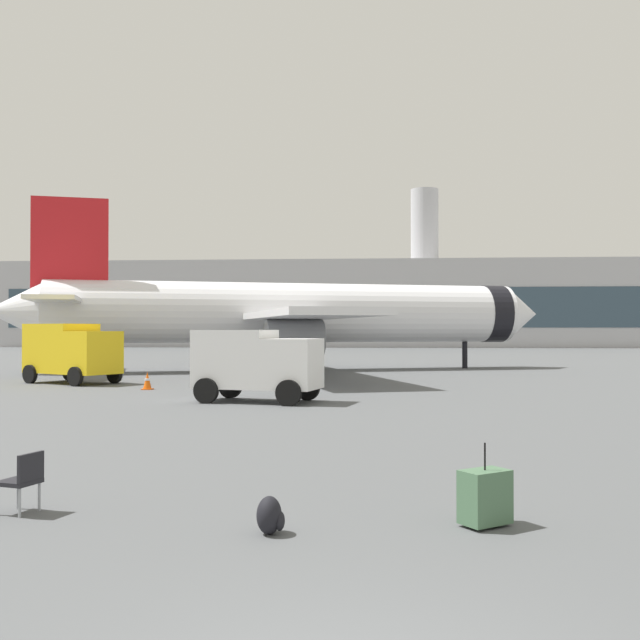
# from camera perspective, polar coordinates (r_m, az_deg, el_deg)

# --- Properties ---
(airplane_at_gate) EXTENTS (34.95, 31.92, 10.50)m
(airplane_at_gate) POSITION_cam_1_polar(r_m,az_deg,el_deg) (46.38, -2.52, 0.53)
(airplane_at_gate) COLOR white
(airplane_at_gate) RESTS_ON ground
(service_truck) EXTENTS (5.27, 4.26, 2.90)m
(service_truck) POSITION_cam_1_polar(r_m,az_deg,el_deg) (37.28, -18.95, -2.26)
(service_truck) COLOR yellow
(service_truck) RESTS_ON ground
(cargo_van) EXTENTS (4.73, 3.14, 2.60)m
(cargo_van) POSITION_cam_1_polar(r_m,az_deg,el_deg) (26.26, -5.04, -3.28)
(cargo_van) COLOR white
(cargo_van) RESTS_ON ground
(safety_cone_near) EXTENTS (0.44, 0.44, 0.77)m
(safety_cone_near) POSITION_cam_1_polar(r_m,az_deg,el_deg) (32.52, -13.41, -4.67)
(safety_cone_near) COLOR #F2590C
(safety_cone_near) RESTS_ON ground
(safety_cone_mid) EXTENTS (0.44, 0.44, 0.61)m
(safety_cone_mid) POSITION_cam_1_polar(r_m,az_deg,el_deg) (52.24, -1.40, -3.30)
(safety_cone_mid) COLOR #F2590C
(safety_cone_mid) RESTS_ON ground
(rolling_suitcase) EXTENTS (0.75, 0.70, 1.10)m
(rolling_suitcase) POSITION_cam_1_polar(r_m,az_deg,el_deg) (10.08, 12.84, -13.38)
(rolling_suitcase) COLOR #476B4C
(rolling_suitcase) RESTS_ON ground
(traveller_backpack) EXTENTS (0.36, 0.40, 0.48)m
(traveller_backpack) POSITION_cam_1_polar(r_m,az_deg,el_deg) (9.54, -3.92, -15.10)
(traveller_backpack) COLOR black
(traveller_backpack) RESTS_ON ground
(gate_chair) EXTENTS (0.59, 0.59, 0.86)m
(gate_chair) POSITION_cam_1_polar(r_m,az_deg,el_deg) (11.27, -22.29, -11.44)
(gate_chair) COLOR black
(gate_chair) RESTS_ON ground
(terminal_building) EXTENTS (98.44, 20.33, 25.10)m
(terminal_building) POSITION_cam_1_polar(r_m,az_deg,el_deg) (117.04, 0.05, 1.20)
(terminal_building) COLOR #B2B2B7
(terminal_building) RESTS_ON ground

